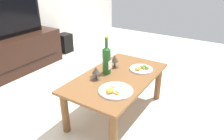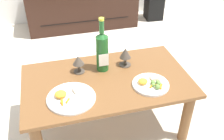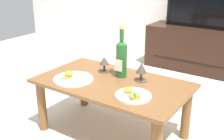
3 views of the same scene
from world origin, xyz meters
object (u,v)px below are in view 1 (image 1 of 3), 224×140
object	(u,v)px
dinner_plate_right	(141,69)
goblet_right	(115,59)
dinner_plate_left	(115,90)
dining_table	(117,83)
floor_speaker	(65,43)
tv_stand	(17,54)
tv_screen	(10,17)
goblet_left	(96,71)
wine_bottle	(107,59)

from	to	relation	value
dinner_plate_right	goblet_right	bearing A→B (deg)	108.34
goblet_right	dinner_plate_left	distance (m)	0.51
dining_table	floor_speaker	size ratio (longest dim) A/B	3.26
tv_stand	tv_screen	world-z (taller)	tv_screen
tv_screen	goblet_left	world-z (taller)	tv_screen
goblet_left	tv_screen	bearing A→B (deg)	80.12
floor_speaker	dinner_plate_right	xyz separation A→B (m)	(-0.85, -1.93, 0.28)
dinner_plate_left	dinner_plate_right	size ratio (longest dim) A/B	1.24
tv_stand	dinner_plate_right	size ratio (longest dim) A/B	5.64
dining_table	goblet_right	world-z (taller)	goblet_right
tv_stand	dinner_plate_left	bearing A→B (deg)	-101.28
tv_stand	goblet_left	world-z (taller)	goblet_left
floor_speaker	dinner_plate_left	size ratio (longest dim) A/B	1.15
dining_table	dinner_plate_left	xyz separation A→B (m)	(-0.26, -0.13, 0.09)
tv_stand	dinner_plate_left	xyz separation A→B (m)	(-0.39, -1.94, 0.19)
dining_table	floor_speaker	bearing A→B (deg)	58.35
goblet_left	dinner_plate_right	xyz separation A→B (m)	(0.42, -0.27, -0.07)
dinner_plate_left	tv_stand	bearing A→B (deg)	78.72
tv_stand	floor_speaker	bearing A→B (deg)	-0.78
dining_table	tv_stand	world-z (taller)	tv_stand
tv_screen	floor_speaker	distance (m)	1.17
dinner_plate_left	dinner_plate_right	xyz separation A→B (m)	(0.52, -0.00, 0.00)
dining_table	wine_bottle	bearing A→B (deg)	89.41
tv_screen	floor_speaker	xyz separation A→B (m)	(0.98, -0.01, -0.64)
dinner_plate_left	goblet_right	bearing A→B (deg)	31.88
tv_stand	goblet_left	distance (m)	1.72
tv_screen	tv_stand	bearing A→B (deg)	90.00
tv_screen	dinner_plate_right	world-z (taller)	tv_screen
tv_screen	goblet_right	distance (m)	1.69
tv_stand	dinner_plate_left	distance (m)	1.99
goblet_left	goblet_right	bearing A→B (deg)	0.00
tv_screen	goblet_right	world-z (taller)	tv_screen
wine_bottle	dinner_plate_right	distance (m)	0.39
dinner_plate_left	dinner_plate_right	world-z (taller)	dinner_plate_left
goblet_right	wine_bottle	bearing A→B (deg)	-176.97
tv_stand	goblet_right	world-z (taller)	goblet_right
goblet_left	dinner_plate_right	bearing A→B (deg)	-32.67
tv_screen	goblet_left	distance (m)	1.72
tv_stand	wine_bottle	xyz separation A→B (m)	(-0.12, -1.68, 0.33)
wine_bottle	dinner_plate_right	xyz separation A→B (m)	(0.26, -0.26, -0.14)
dining_table	dinner_plate_left	size ratio (longest dim) A/B	3.74
tv_stand	dinner_plate_right	bearing A→B (deg)	-86.06
tv_screen	goblet_right	bearing A→B (deg)	-88.50
tv_screen	wine_bottle	xyz separation A→B (m)	(-0.12, -1.68, -0.21)
goblet_right	dinner_plate_left	world-z (taller)	goblet_right
tv_stand	dinner_plate_right	world-z (taller)	tv_stand
goblet_left	dinner_plate_left	distance (m)	0.29
goblet_left	dinner_plate_right	world-z (taller)	goblet_left
tv_screen	wine_bottle	bearing A→B (deg)	-94.21
tv_screen	goblet_left	xyz separation A→B (m)	(-0.29, -1.67, -0.28)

